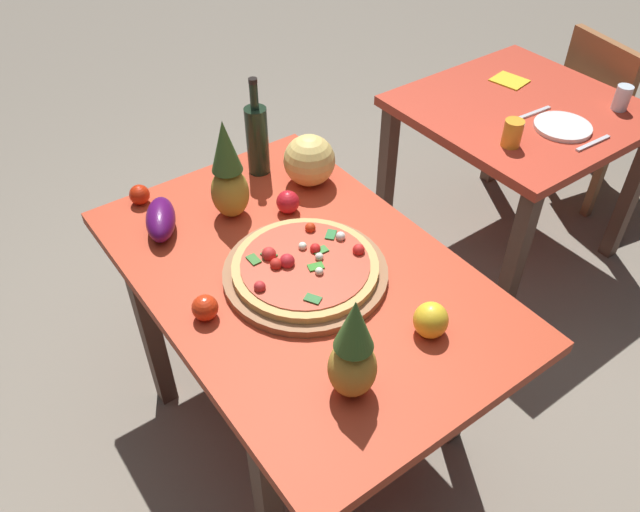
{
  "coord_description": "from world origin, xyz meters",
  "views": [
    {
      "loc": [
        1.12,
        -0.74,
        1.98
      ],
      "look_at": [
        0.03,
        0.05,
        0.77
      ],
      "focal_mm": 35.39,
      "sensor_mm": 36.0,
      "label": 1
    }
  ],
  "objects_px": {
    "pineapple_left": "(228,175)",
    "drinking_glass_water": "(622,98)",
    "background_table": "(519,130)",
    "pizza_board": "(306,272)",
    "tomato_near_board": "(288,202)",
    "knife_utensil": "(593,143)",
    "dinner_plate": "(563,127)",
    "melon": "(309,160)",
    "drinking_glass_juice": "(512,133)",
    "wine_bottle": "(257,138)",
    "pineapple_right": "(353,353)",
    "eggplant": "(161,219)",
    "tomato_at_corner": "(205,307)",
    "pizza": "(305,265)",
    "bell_pepper": "(431,320)",
    "napkin_folded": "(509,81)",
    "display_table": "(301,292)",
    "fork_utensil": "(534,113)",
    "tomato_beside_pepper": "(140,195)",
    "dining_chair": "(604,111)"
  },
  "relations": [
    {
      "from": "pineapple_right",
      "to": "bell_pepper",
      "type": "bearing_deg",
      "value": 94.75
    },
    {
      "from": "melon",
      "to": "bell_pepper",
      "type": "bearing_deg",
      "value": -10.78
    },
    {
      "from": "bell_pepper",
      "to": "pizza",
      "type": "bearing_deg",
      "value": -159.44
    },
    {
      "from": "drinking_glass_water",
      "to": "fork_utensil",
      "type": "bearing_deg",
      "value": -119.62
    },
    {
      "from": "pizza_board",
      "to": "drinking_glass_juice",
      "type": "bearing_deg",
      "value": 97.23
    },
    {
      "from": "pineapple_left",
      "to": "eggplant",
      "type": "height_order",
      "value": "pineapple_left"
    },
    {
      "from": "pizza",
      "to": "drinking_glass_juice",
      "type": "height_order",
      "value": "drinking_glass_juice"
    },
    {
      "from": "display_table",
      "to": "pineapple_left",
      "type": "height_order",
      "value": "pineapple_left"
    },
    {
      "from": "melon",
      "to": "fork_utensil",
      "type": "relative_size",
      "value": 0.97
    },
    {
      "from": "tomato_at_corner",
      "to": "pizza",
      "type": "bearing_deg",
      "value": 85.32
    },
    {
      "from": "knife_utensil",
      "to": "display_table",
      "type": "bearing_deg",
      "value": -91.09
    },
    {
      "from": "bell_pepper",
      "to": "napkin_folded",
      "type": "height_order",
      "value": "bell_pepper"
    },
    {
      "from": "dining_chair",
      "to": "napkin_folded",
      "type": "relative_size",
      "value": 6.07
    },
    {
      "from": "napkin_folded",
      "to": "melon",
      "type": "bearing_deg",
      "value": -84.73
    },
    {
      "from": "pineapple_left",
      "to": "tomato_at_corner",
      "type": "distance_m",
      "value": 0.47
    },
    {
      "from": "eggplant",
      "to": "drinking_glass_water",
      "type": "height_order",
      "value": "drinking_glass_water"
    },
    {
      "from": "knife_utensil",
      "to": "dinner_plate",
      "type": "bearing_deg",
      "value": -177.76
    },
    {
      "from": "drinking_glass_water",
      "to": "napkin_folded",
      "type": "xyz_separation_m",
      "value": [
        -0.43,
        -0.17,
        -0.05
      ]
    },
    {
      "from": "wine_bottle",
      "to": "pineapple_right",
      "type": "relative_size",
      "value": 1.15
    },
    {
      "from": "pizza",
      "to": "pineapple_right",
      "type": "bearing_deg",
      "value": -19.64
    },
    {
      "from": "eggplant",
      "to": "dinner_plate",
      "type": "bearing_deg",
      "value": 77.36
    },
    {
      "from": "melon",
      "to": "drinking_glass_juice",
      "type": "xyz_separation_m",
      "value": [
        0.25,
        0.74,
        -0.04
      ]
    },
    {
      "from": "pizza",
      "to": "pineapple_right",
      "type": "distance_m",
      "value": 0.43
    },
    {
      "from": "display_table",
      "to": "eggplant",
      "type": "distance_m",
      "value": 0.49
    },
    {
      "from": "background_table",
      "to": "tomato_at_corner",
      "type": "bearing_deg",
      "value": -80.56
    },
    {
      "from": "fork_utensil",
      "to": "tomato_near_board",
      "type": "bearing_deg",
      "value": -88.87
    },
    {
      "from": "tomato_near_board",
      "to": "drinking_glass_juice",
      "type": "relative_size",
      "value": 0.74
    },
    {
      "from": "dining_chair",
      "to": "drinking_glass_water",
      "type": "relative_size",
      "value": 8.52
    },
    {
      "from": "tomato_near_board",
      "to": "fork_utensil",
      "type": "distance_m",
      "value": 1.15
    },
    {
      "from": "tomato_beside_pepper",
      "to": "display_table",
      "type": "bearing_deg",
      "value": 22.28
    },
    {
      "from": "bell_pepper",
      "to": "drinking_glass_juice",
      "type": "xyz_separation_m",
      "value": [
        -0.5,
        0.88,
        0.01
      ]
    },
    {
      "from": "wine_bottle",
      "to": "eggplant",
      "type": "distance_m",
      "value": 0.44
    },
    {
      "from": "drinking_glass_water",
      "to": "bell_pepper",
      "type": "bearing_deg",
      "value": -73.75
    },
    {
      "from": "background_table",
      "to": "pineapple_left",
      "type": "relative_size",
      "value": 2.58
    },
    {
      "from": "drinking_glass_juice",
      "to": "knife_utensil",
      "type": "distance_m",
      "value": 0.32
    },
    {
      "from": "tomato_at_corner",
      "to": "napkin_folded",
      "type": "bearing_deg",
      "value": 104.68
    },
    {
      "from": "tomato_near_board",
      "to": "dinner_plate",
      "type": "height_order",
      "value": "tomato_near_board"
    },
    {
      "from": "tomato_beside_pepper",
      "to": "napkin_folded",
      "type": "distance_m",
      "value": 1.66
    },
    {
      "from": "pineapple_right",
      "to": "napkin_folded",
      "type": "height_order",
      "value": "pineapple_right"
    },
    {
      "from": "wine_bottle",
      "to": "drinking_glass_juice",
      "type": "height_order",
      "value": "wine_bottle"
    },
    {
      "from": "tomato_at_corner",
      "to": "fork_utensil",
      "type": "xyz_separation_m",
      "value": [
        -0.2,
        1.59,
        -0.03
      ]
    },
    {
      "from": "pineapple_left",
      "to": "drinking_glass_water",
      "type": "xyz_separation_m",
      "value": [
        0.32,
        1.61,
        -0.1
      ]
    },
    {
      "from": "pizza_board",
      "to": "tomato_near_board",
      "type": "bearing_deg",
      "value": 155.66
    },
    {
      "from": "pizza_board",
      "to": "dinner_plate",
      "type": "height_order",
      "value": "pizza_board"
    },
    {
      "from": "wine_bottle",
      "to": "bell_pepper",
      "type": "height_order",
      "value": "wine_bottle"
    },
    {
      "from": "drinking_glass_water",
      "to": "melon",
      "type": "bearing_deg",
      "value": -103.78
    },
    {
      "from": "drinking_glass_water",
      "to": "background_table",
      "type": "bearing_deg",
      "value": -129.57
    },
    {
      "from": "wine_bottle",
      "to": "drinking_glass_water",
      "type": "relative_size",
      "value": 3.5
    },
    {
      "from": "pineapple_right",
      "to": "tomato_at_corner",
      "type": "distance_m",
      "value": 0.46
    },
    {
      "from": "dining_chair",
      "to": "drinking_glass_juice",
      "type": "distance_m",
      "value": 1.0
    }
  ]
}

